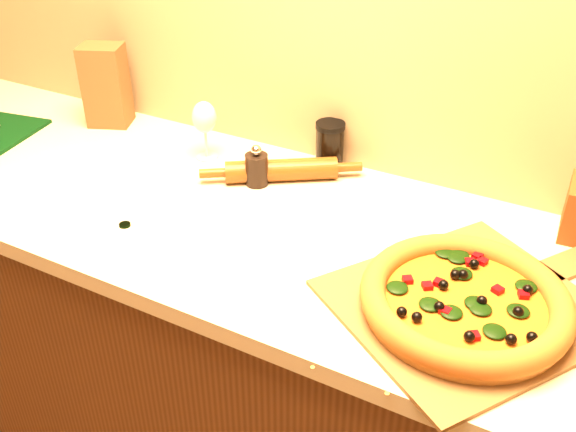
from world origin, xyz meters
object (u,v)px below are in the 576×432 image
object	(u,v)px
dark_jar	(330,145)
pizza	(465,301)
pizza_peel	(473,303)
pepper_grinder	(257,168)
wine_glass	(204,119)
rolling_pin	(281,170)

from	to	relation	value
dark_jar	pizza	bearing A→B (deg)	-41.42
pizza_peel	pepper_grinder	xyz separation A→B (m)	(-0.58, 0.20, 0.04)
wine_glass	dark_jar	xyz separation A→B (m)	(0.30, 0.11, -0.05)
pepper_grinder	rolling_pin	bearing A→B (deg)	47.27
pizza_peel	pizza	size ratio (longest dim) A/B	1.68
pizza_peel	rolling_pin	bearing A→B (deg)	-171.18
rolling_pin	wine_glass	distance (m)	0.24
pizza	dark_jar	world-z (taller)	dark_jar
pizza	rolling_pin	size ratio (longest dim) A/B	1.09
pepper_grinder	dark_jar	distance (m)	0.20
pizza	rolling_pin	bearing A→B (deg)	152.03
pepper_grinder	dark_jar	bearing A→B (deg)	55.92
pizza	pepper_grinder	world-z (taller)	pepper_grinder
rolling_pin	dark_jar	xyz separation A→B (m)	(0.07, 0.12, 0.03)
pizza_peel	rolling_pin	size ratio (longest dim) A/B	1.83
wine_glass	dark_jar	size ratio (longest dim) A/B	1.31
pepper_grinder	dark_jar	world-z (taller)	dark_jar
pepper_grinder	dark_jar	xyz separation A→B (m)	(0.11, 0.17, 0.02)
pepper_grinder	pizza_peel	bearing A→B (deg)	-18.98
pizza_peel	pizza	world-z (taller)	pizza
pizza_peel	pepper_grinder	size ratio (longest dim) A/B	6.01
pizza_peel	dark_jar	xyz separation A→B (m)	(-0.46, 0.36, 0.06)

